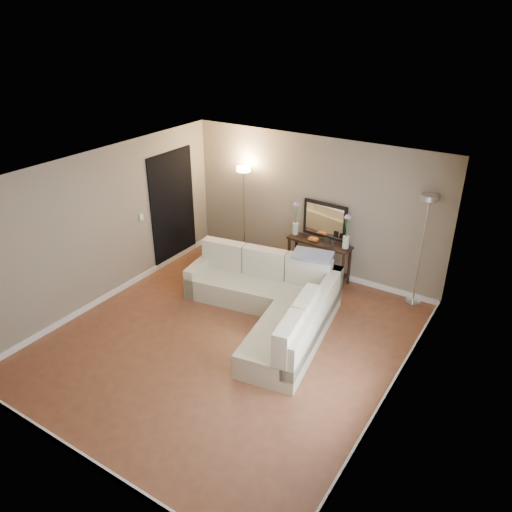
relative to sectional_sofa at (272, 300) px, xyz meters
The scene contains 23 objects.
floor 0.99m from the sectional_sofa, 105.73° to the right, with size 5.00×5.50×0.01m, color brown.
ceiling 2.45m from the sectional_sofa, 105.73° to the right, with size 5.00×5.50×0.01m, color white.
wall_back 2.12m from the sectional_sofa, 97.69° to the left, with size 5.00×0.02×2.60m, color gray.
wall_front 3.79m from the sectional_sofa, 93.94° to the right, with size 5.00×0.02×2.60m, color gray.
wall_left 3.06m from the sectional_sofa, 162.06° to the right, with size 0.02×5.50×2.60m, color gray.
wall_right 2.61m from the sectional_sofa, 21.61° to the right, with size 0.02×5.50×2.60m, color gray.
baseboard_back 1.88m from the sectional_sofa, 97.79° to the left, with size 5.00×0.03×0.10m, color white.
baseboard_front 3.65m from the sectional_sofa, 93.97° to the right, with size 5.00×0.03×0.10m, color white.
baseboard_left 2.89m from the sectional_sofa, 161.90° to the right, with size 0.03×5.50×0.10m, color white.
baseboard_right 2.42m from the sectional_sofa, 21.83° to the right, with size 0.03×5.50×0.10m, color white.
doorway 2.95m from the sectional_sofa, 163.57° to the left, with size 0.02×1.20×2.20m, color black.
switch_plate 2.87m from the sectional_sofa, behind, with size 0.02×0.08×0.12m, color white.
sectional_sofa is the anchor object (origin of this frame).
throw_blanket 0.99m from the sectional_sofa, 63.63° to the left, with size 0.65×0.37×0.05m, color gray.
console_table 1.61m from the sectional_sofa, 91.45° to the left, with size 1.24×0.39×0.75m.
leaning_mirror 1.93m from the sectional_sofa, 88.59° to the left, with size 0.86×0.09×0.68m.
table_decor 1.64m from the sectional_sofa, 88.88° to the left, with size 0.52×0.12×0.12m.
flower_vase_left 1.84m from the sectional_sofa, 106.40° to the left, with size 0.14×0.12×0.64m.
flower_vase_right 1.82m from the sectional_sofa, 70.76° to the left, with size 0.14×0.12×0.64m.
floor_lamp_lit 2.54m from the sectional_sofa, 134.83° to the left, with size 0.32×0.32×1.87m.
floor_lamp_unlit 2.71m from the sectional_sofa, 43.18° to the left, with size 0.34×0.34×1.96m.
charcoal_rug 2.13m from the sectional_sofa, 142.37° to the left, with size 1.22×0.92×0.02m, color black.
black_bag 2.19m from the sectional_sofa, 148.31° to the left, with size 0.35×0.24×0.22m, color black.
Camera 1 is at (3.74, -5.06, 4.57)m, focal length 35.00 mm.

